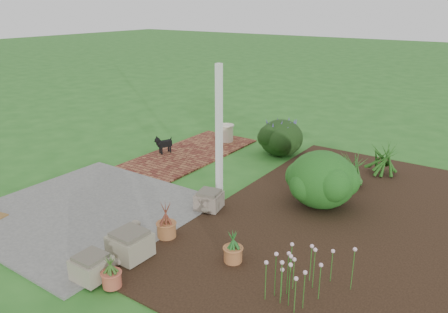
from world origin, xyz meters
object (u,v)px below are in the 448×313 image
Objects in this scene: stone_trough_near at (92,268)px; black_dog at (163,143)px; evergreen_shrub at (322,178)px; cream_ceramic_urn at (227,133)px.

stone_trough_near is 5.07m from black_dog.
evergreen_shrub is (4.23, -0.49, 0.25)m from black_dog.
cream_ceramic_urn reaches higher than black_dog.
stone_trough_near is 0.36× the size of evergreen_shrub.
evergreen_shrub is (1.58, 3.83, 0.36)m from stone_trough_near.
black_dog reaches higher than stone_trough_near.
black_dog is 1.80m from cream_ceramic_urn.
evergreen_shrub reaches higher than cream_ceramic_urn.
stone_trough_near is at bearing -37.84° from black_dog.
black_dog is 0.39× the size of evergreen_shrub.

